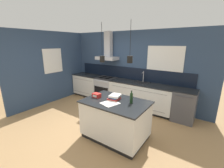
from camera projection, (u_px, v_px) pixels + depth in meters
ground_plane at (93, 124)px, 4.17m from camera, size 16.00×16.00×0.00m
wall_back at (128, 67)px, 5.42m from camera, size 5.60×2.27×2.60m
wall_left at (56, 67)px, 5.72m from camera, size 0.08×3.80×2.60m
counter_run_left at (88, 85)px, 6.36m from camera, size 1.20×0.64×0.91m
counter_run_sink at (140, 96)px, 5.04m from camera, size 2.16×0.64×1.27m
oven_range at (106, 89)px, 5.83m from camera, size 0.73×0.66×0.91m
dishwasher at (184, 105)px, 4.28m from camera, size 0.59×0.65×0.91m
kitchen_island at (115, 119)px, 3.49m from camera, size 1.46×1.00×0.91m
bottle_on_island at (131, 98)px, 3.24m from camera, size 0.07×0.07×0.29m
book_stack at (115, 97)px, 3.48m from camera, size 0.30×0.32×0.11m
red_supply_box at (97, 95)px, 3.61m from camera, size 0.19×0.14×0.10m
paper_pile at (110, 103)px, 3.26m from camera, size 0.40×0.42×0.01m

